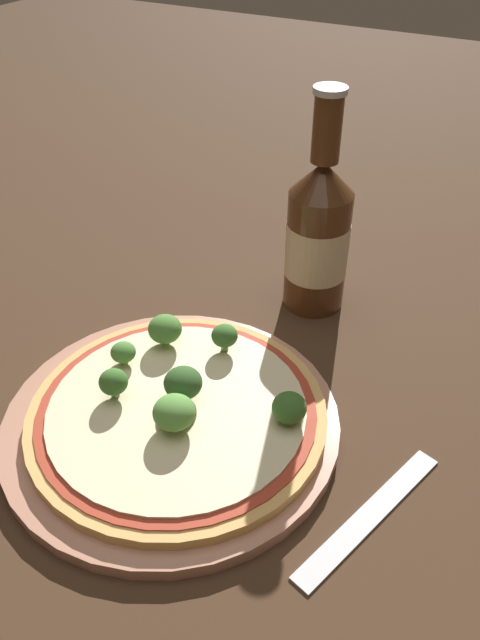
{
  "coord_description": "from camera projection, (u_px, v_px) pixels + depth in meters",
  "views": [
    {
      "loc": [
        0.22,
        -0.32,
        0.41
      ],
      "look_at": [
        -0.0,
        0.08,
        0.06
      ],
      "focal_mm": 35.0,
      "sensor_mm": 36.0,
      "label": 1
    }
  ],
  "objects": [
    {
      "name": "pizza",
      "position": [
        177.0,
        412.0,
        0.54
      ],
      "size": [
        0.26,
        0.26,
        0.01
      ],
      "color": "tan",
      "rests_on": "plate"
    },
    {
      "name": "broccoli_floret_5",
      "position": [
        177.0,
        414.0,
        0.5
      ],
      "size": [
        0.04,
        0.04,
        0.03
      ],
      "color": "#7A9E5B",
      "rests_on": "pizza"
    },
    {
      "name": "broccoli_floret_2",
      "position": [
        165.0,
        329.0,
        0.59
      ],
      "size": [
        0.03,
        0.03,
        0.03
      ],
      "color": "#7A9E5B",
      "rests_on": "pizza"
    },
    {
      "name": "broccoli_floret_0",
      "position": [
        289.0,
        408.0,
        0.51
      ],
      "size": [
        0.03,
        0.03,
        0.03
      ],
      "color": "#7A9E5B",
      "rests_on": "pizza"
    },
    {
      "name": "broccoli_floret_4",
      "position": [
        186.0,
        380.0,
        0.54
      ],
      "size": [
        0.03,
        0.03,
        0.03
      ],
      "color": "#7A9E5B",
      "rests_on": "pizza"
    },
    {
      "name": "beer_bottle",
      "position": [
        318.0,
        234.0,
        0.65
      ],
      "size": [
        0.07,
        0.07,
        0.24
      ],
      "color": "#472814",
      "rests_on": "ground_plane"
    },
    {
      "name": "plate",
      "position": [
        172.0,
        421.0,
        0.55
      ],
      "size": [
        0.29,
        0.29,
        0.01
      ],
      "color": "tan",
      "rests_on": "ground_plane"
    },
    {
      "name": "broccoli_floret_3",
      "position": [
        123.0,
        352.0,
        0.57
      ],
      "size": [
        0.02,
        0.02,
        0.02
      ],
      "color": "#7A9E5B",
      "rests_on": "pizza"
    },
    {
      "name": "broccoli_floret_1",
      "position": [
        225.0,
        336.0,
        0.58
      ],
      "size": [
        0.03,
        0.03,
        0.03
      ],
      "color": "#7A9E5B",
      "rests_on": "pizza"
    },
    {
      "name": "broccoli_floret_6",
      "position": [
        113.0,
        382.0,
        0.53
      ],
      "size": [
        0.03,
        0.03,
        0.03
      ],
      "color": "#7A9E5B",
      "rests_on": "pizza"
    },
    {
      "name": "ground_plane",
      "position": [
        198.0,
        423.0,
        0.55
      ],
      "size": [
        3.0,
        3.0,
        0.0
      ],
      "primitive_type": "plane",
      "color": "#3D2819"
    },
    {
      "name": "fork",
      "position": [
        370.0,
        515.0,
        0.48
      ],
      "size": [
        0.07,
        0.16,
        0.0
      ],
      "rotation": [
        0.0,
        0.0,
        1.27
      ],
      "color": "silver",
      "rests_on": "ground_plane"
    }
  ]
}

